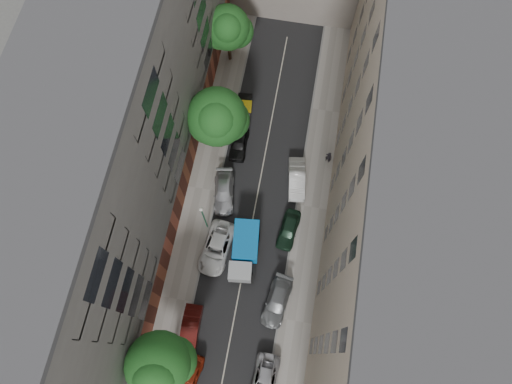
% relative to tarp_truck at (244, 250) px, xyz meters
% --- Properties ---
extents(ground, '(120.00, 120.00, 0.00)m').
position_rel_tarp_truck_xyz_m(ground, '(0.14, 5.72, -1.42)').
color(ground, '#4C4C49').
rests_on(ground, ground).
extents(road_surface, '(8.00, 44.00, 0.02)m').
position_rel_tarp_truck_xyz_m(road_surface, '(0.14, 5.72, -1.41)').
color(road_surface, black).
rests_on(road_surface, ground).
extents(sidewalk_left, '(3.00, 44.00, 0.15)m').
position_rel_tarp_truck_xyz_m(sidewalk_left, '(-5.36, 5.72, -1.35)').
color(sidewalk_left, gray).
rests_on(sidewalk_left, ground).
extents(sidewalk_right, '(3.00, 44.00, 0.15)m').
position_rel_tarp_truck_xyz_m(sidewalk_right, '(5.64, 5.72, -1.35)').
color(sidewalk_right, gray).
rests_on(sidewalk_right, ground).
extents(building_left, '(8.00, 44.00, 20.00)m').
position_rel_tarp_truck_xyz_m(building_left, '(-10.86, 5.72, 8.58)').
color(building_left, '#4F4D4A').
rests_on(building_left, ground).
extents(building_right, '(8.00, 44.00, 20.00)m').
position_rel_tarp_truck_xyz_m(building_right, '(11.14, 5.72, 8.58)').
color(building_right, tan).
rests_on(building_right, ground).
extents(tarp_truck, '(2.77, 5.80, 2.58)m').
position_rel_tarp_truck_xyz_m(tarp_truck, '(0.00, 0.00, 0.00)').
color(tarp_truck, black).
rests_on(tarp_truck, ground).
extents(car_left_0, '(2.20, 4.21, 1.37)m').
position_rel_tarp_truck_xyz_m(car_left_0, '(-2.66, -11.63, -0.74)').
color(car_left_0, maroon).
rests_on(car_left_0, ground).
extents(car_left_1, '(1.68, 4.41, 1.43)m').
position_rel_tarp_truck_xyz_m(car_left_1, '(-3.46, -7.68, -0.71)').
color(car_left_1, '#4B110F').
rests_on(car_left_1, ground).
extents(car_left_2, '(3.10, 5.66, 1.50)m').
position_rel_tarp_truck_xyz_m(car_left_2, '(-2.66, -0.08, -0.67)').
color(car_left_2, silver).
rests_on(car_left_2, ground).
extents(car_left_3, '(2.70, 5.01, 1.38)m').
position_rel_tarp_truck_xyz_m(car_left_3, '(-3.12, 5.52, -0.73)').
color(car_left_3, '#B7B7BC').
rests_on(car_left_3, ground).
extents(car_left_4, '(1.81, 4.26, 1.44)m').
position_rel_tarp_truck_xyz_m(car_left_4, '(-2.66, 11.12, -0.70)').
color(car_left_4, black).
rests_on(car_left_4, ground).
extents(car_left_5, '(1.93, 4.41, 1.41)m').
position_rel_tarp_truck_xyz_m(car_left_5, '(-2.84, 14.72, -0.72)').
color(car_left_5, black).
rests_on(car_left_5, ground).
extents(car_right_0, '(2.26, 4.66, 1.28)m').
position_rel_tarp_truck_xyz_m(car_right_0, '(3.74, -10.72, -0.79)').
color(car_right_0, '#B9B9BE').
rests_on(car_right_0, ground).
extents(car_right_1, '(2.64, 5.07, 1.40)m').
position_rel_tarp_truck_xyz_m(car_right_1, '(3.74, -3.95, -0.72)').
color(car_right_1, slate).
rests_on(car_right_1, ground).
extents(car_right_2, '(2.16, 4.29, 1.40)m').
position_rel_tarp_truck_xyz_m(car_right_2, '(3.74, 2.88, -0.72)').
color(car_right_2, black).
rests_on(car_right_2, ground).
extents(car_right_3, '(2.26, 4.73, 1.50)m').
position_rel_tarp_truck_xyz_m(car_right_3, '(3.74, 8.14, -0.68)').
color(car_right_3, silver).
rests_on(car_right_3, ground).
extents(tree_near, '(5.26, 4.98, 8.96)m').
position_rel_tarp_truck_xyz_m(tree_near, '(-4.36, -10.85, 4.77)').
color(tree_near, '#382619').
rests_on(tree_near, sidewalk_left).
extents(tree_mid, '(5.72, 5.50, 8.85)m').
position_rel_tarp_truck_xyz_m(tree_mid, '(-4.36, 10.61, 4.54)').
color(tree_mid, '#382619').
rests_on(tree_mid, sidewalk_left).
extents(tree_far, '(4.93, 4.59, 7.48)m').
position_rel_tarp_truck_xyz_m(tree_far, '(-5.58, 21.29, 3.66)').
color(tree_far, '#382619').
rests_on(tree_far, sidewalk_left).
extents(lamp_post, '(0.36, 0.36, 5.62)m').
position_rel_tarp_truck_xyz_m(lamp_post, '(-4.06, 1.95, 2.25)').
color(lamp_post, '#1A5E3B').
rests_on(lamp_post, sidewalk_left).
extents(pedestrian, '(0.79, 0.67, 1.84)m').
position_rel_tarp_truck_xyz_m(pedestrian, '(6.54, 10.92, -0.35)').
color(pedestrian, black).
rests_on(pedestrian, sidewalk_right).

